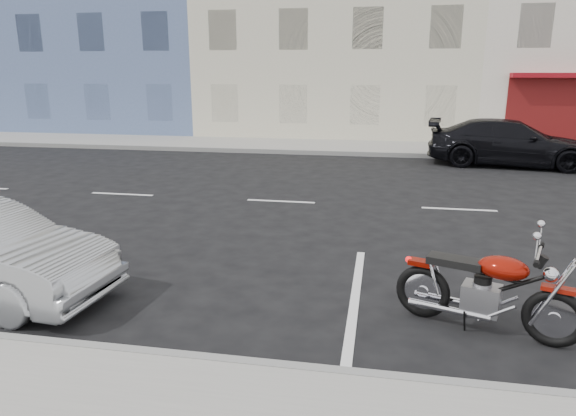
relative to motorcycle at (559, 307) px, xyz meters
name	(u,v)px	position (x,y,z in m)	size (l,w,h in m)	color
ground	(367,205)	(-2.22, 5.88, -0.48)	(120.00, 120.00, 0.00)	black
sidewalk_far	(250,145)	(-7.22, 14.58, -0.41)	(80.00, 3.40, 0.15)	gray
curb_far	(238,151)	(-7.22, 12.88, -0.40)	(80.00, 0.12, 0.16)	gray
bldg_blue	(122,4)	(-16.22, 22.18, 6.02)	(12.00, 12.00, 13.00)	slate
bldg_cream	(343,14)	(-4.22, 22.18, 5.27)	(12.00, 12.00, 11.50)	beige
motorcycle	(559,307)	(0.00, 0.00, 0.00)	(2.02, 0.95, 1.06)	black
car_far	(510,143)	(2.06, 11.83, 0.25)	(2.06, 5.06, 1.47)	black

